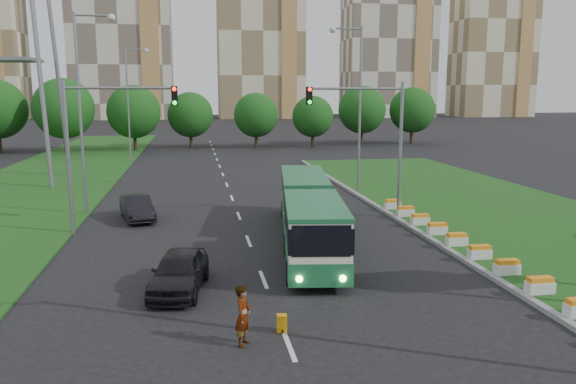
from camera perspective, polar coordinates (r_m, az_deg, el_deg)
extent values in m
plane|color=black|center=(23.22, 4.93, -8.45)|extent=(360.00, 360.00, 0.00)
cube|color=#1A4B15|center=(35.47, 22.31, -2.58)|extent=(14.00, 60.00, 0.15)
cube|color=gray|center=(32.36, 11.79, -3.15)|extent=(0.30, 60.00, 0.18)
cube|color=#1A4B15|center=(48.48, -24.30, 0.45)|extent=(12.00, 110.00, 0.10)
cylinder|color=gray|center=(33.70, 11.34, 4.12)|extent=(0.20, 0.20, 8.00)
cylinder|color=gray|center=(32.65, 6.98, 10.39)|extent=(5.50, 0.14, 0.14)
cube|color=black|center=(31.98, 2.16, 9.75)|extent=(0.32, 0.32, 1.00)
cylinder|color=gray|center=(31.15, -21.43, 3.16)|extent=(0.20, 0.20, 8.00)
cylinder|color=gray|center=(30.53, -16.73, 10.08)|extent=(5.50, 0.14, 0.14)
cube|color=black|center=(30.32, -11.46, 9.55)|extent=(0.32, 0.32, 1.00)
cube|color=beige|center=(173.41, -16.63, 15.75)|extent=(28.00, 15.00, 52.00)
cube|color=beige|center=(173.45, -2.86, 15.81)|extent=(25.00, 15.00, 50.00)
cube|color=beige|center=(182.44, 10.16, 14.91)|extent=(27.00, 15.00, 47.00)
cube|color=beige|center=(196.60, 20.04, 13.08)|extent=(24.00, 14.00, 40.00)
cube|color=beige|center=(23.49, 4.02, -4.08)|extent=(2.32, 6.41, 2.51)
cube|color=beige|center=(31.37, 0.48, -0.49)|extent=(2.32, 7.81, 2.51)
cylinder|color=black|center=(27.08, 2.14, -2.28)|extent=(2.32, 1.16, 2.32)
cube|color=#1C6539|center=(23.71, 3.99, -6.04)|extent=(2.40, 6.46, 0.88)
cube|color=#1C6539|center=(31.53, 0.48, -1.99)|extent=(2.40, 7.86, 0.88)
cube|color=black|center=(23.39, 4.03, -3.09)|extent=(2.40, 6.46, 0.98)
cube|color=black|center=(31.29, 0.48, 0.26)|extent=(2.40, 7.86, 0.98)
imported|color=black|center=(21.58, -11.00, -7.92)|extent=(2.56, 4.72, 1.52)
imported|color=black|center=(34.09, -15.08, -1.55)|extent=(2.52, 4.57, 1.43)
imported|color=gray|center=(16.87, -4.59, -12.42)|extent=(0.67, 0.78, 1.82)
cube|color=orange|center=(17.92, -0.63, -13.19)|extent=(0.32, 0.27, 0.55)
cylinder|color=black|center=(17.88, -0.56, -13.97)|extent=(0.04, 0.13, 0.13)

